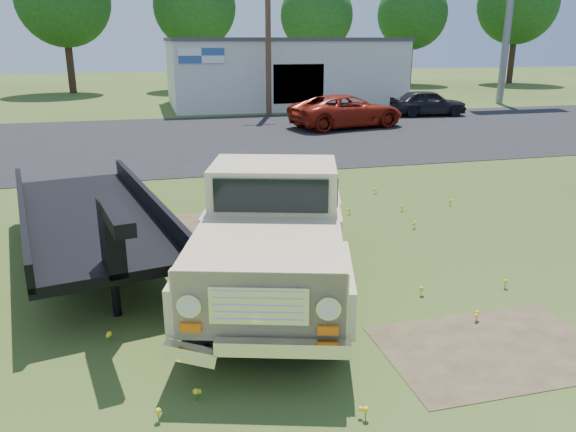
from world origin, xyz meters
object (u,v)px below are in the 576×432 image
Objects in this scene: vintage_pickup_truck at (274,228)px; dark_sedan at (428,103)px; flatbed_trailer at (88,210)px; red_pickup at (347,111)px.

dark_sedan is (13.35, 19.96, -0.38)m from vintage_pickup_truck.
dark_sedan is (16.40, 17.67, -0.25)m from flatbed_trailer.
flatbed_trailer reaches higher than red_pickup.
dark_sedan is at bearing 73.08° from vintage_pickup_truck.
vintage_pickup_truck reaches higher than flatbed_trailer.
red_pickup is 6.56m from dark_sedan.
flatbed_trailer is at bearing 132.52° from red_pickup.
vintage_pickup_truck is at bearing 151.81° from dark_sedan.
red_pickup is at bearing 42.88° from flatbed_trailer.
flatbed_trailer is (-3.05, 2.30, -0.13)m from vintage_pickup_truck.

